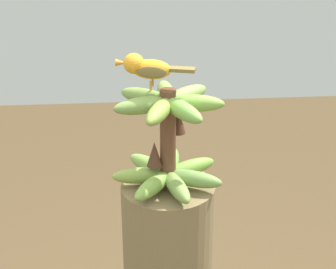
{
  "coord_description": "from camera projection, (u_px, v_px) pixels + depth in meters",
  "views": [
    {
      "loc": [
        1.2,
        -0.09,
        2.06
      ],
      "look_at": [
        0.0,
        0.0,
        1.5
      ],
      "focal_mm": 61.95,
      "sensor_mm": 36.0,
      "label": 1
    }
  ],
  "objects": [
    {
      "name": "banana_bunch",
      "position": [
        168.0,
        139.0,
        1.33
      ],
      "size": [
        0.27,
        0.26,
        0.24
      ],
      "color": "brown",
      "rests_on": "banana_tree"
    },
    {
      "name": "perched_bird",
      "position": [
        146.0,
        67.0,
        1.27
      ],
      "size": [
        0.07,
        0.18,
        0.08
      ],
      "color": "#C68933",
      "rests_on": "banana_bunch"
    }
  ]
}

